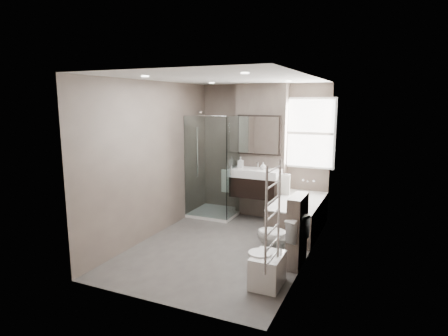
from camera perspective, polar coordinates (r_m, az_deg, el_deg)
The scene contains 15 objects.
room at distance 5.74m, azimuth 0.11°, elevation 0.44°, with size 2.70×3.90×2.70m.
vanity_pier at distance 7.38m, azimuth 5.70°, elevation 2.58°, with size 1.00×0.25×2.60m, color #5E524A.
vanity at distance 7.15m, azimuth 4.74°, elevation -2.20°, with size 0.95×0.47×0.66m.
mirror_cabinet at distance 7.19m, azimuth 5.34°, elevation 5.03°, with size 0.86×0.08×0.76m.
towel_left at distance 7.34m, azimuth 0.55°, elevation -2.01°, with size 0.24×0.06×0.44m, color silver.
towel_right at distance 6.98m, azimuth 9.03°, elevation -2.78°, with size 0.24×0.06×0.44m, color silver.
shower_enclosure at distance 7.42m, azimuth -0.98°, elevation -3.70°, with size 0.90×0.90×2.00m.
bathtub at distance 6.72m, azimuth 11.28°, elevation -6.95°, with size 0.75×1.60×0.57m.
window at distance 7.21m, azimuth 12.84°, elevation 5.19°, with size 0.98×0.06×1.33m.
toilet at distance 5.42m, azimuth 8.46°, elevation -10.47°, with size 0.42×0.73×0.74m, color white.
cistern_box at distance 5.35m, azimuth 11.09°, elevation -9.37°, with size 0.19×0.55×1.00m.
bidet at distance 4.85m, azimuth 6.60°, elevation -15.07°, with size 0.43×0.50×0.52m.
towel_radiator at distance 3.90m, azimuth 7.45°, elevation -7.10°, with size 0.03×0.49×1.10m.
soap_bottle_a at distance 7.22m, azimuth 2.55°, elevation 0.88°, with size 0.09×0.10×0.21m, color white.
soap_bottle_b at distance 7.08m, azimuth 5.98°, elevation 0.34°, with size 0.10×0.10×0.14m, color white.
Camera 1 is at (2.29, -5.18, 2.28)m, focal length 30.00 mm.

